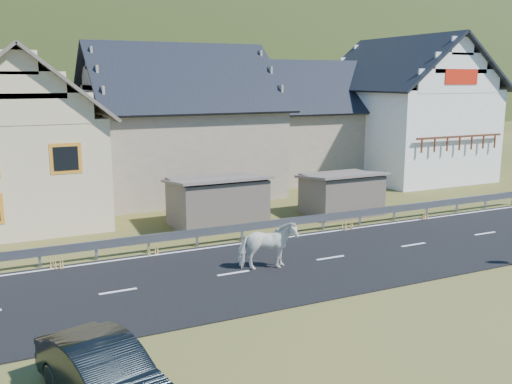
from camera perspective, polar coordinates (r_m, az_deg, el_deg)
ground at (r=21.86m, az=7.45°, el=-6.65°), size 160.00×160.00×0.00m
road at (r=21.86m, az=7.45°, el=-6.60°), size 60.00×7.00×0.04m
lane_markings at (r=21.85m, az=7.46°, el=-6.54°), size 60.00×6.60×0.01m
guardrail at (r=24.75m, az=2.84°, el=-3.09°), size 28.10×0.09×0.75m
shed_left at (r=26.28m, az=-3.92°, el=-1.04°), size 4.30×3.30×2.40m
shed_right at (r=28.87m, az=8.52°, el=-0.23°), size 3.80×2.90×2.20m
house_cream at (r=29.50m, az=-22.84°, el=5.85°), size 7.80×9.80×8.30m
house_stone_a at (r=34.09m, az=-7.78°, el=7.70°), size 10.80×9.80×8.90m
house_stone_b at (r=40.08m, az=5.17°, el=7.70°), size 9.80×8.80×8.10m
house_white at (r=41.08m, az=14.67°, el=8.62°), size 8.80×10.80×9.70m
mountain at (r=199.85m, az=-20.69°, el=2.85°), size 440.00×280.00×260.00m
horse at (r=20.20m, az=1.18°, el=-5.39°), size 1.32×2.18×1.72m
car at (r=12.74m, az=-14.90°, el=-17.26°), size 2.46×4.38×1.37m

